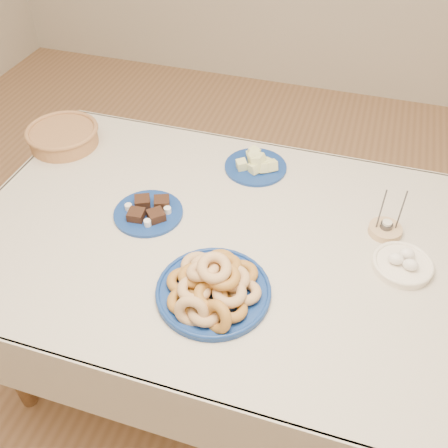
# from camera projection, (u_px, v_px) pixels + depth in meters

# --- Properties ---
(ground) EXTENTS (5.00, 5.00, 0.00)m
(ground) POSITION_uv_depth(u_px,v_px,m) (228.00, 362.00, 2.12)
(ground) COLOR #946846
(ground) RESTS_ON ground
(dining_table) EXTENTS (1.71, 1.11, 0.75)m
(dining_table) POSITION_uv_depth(u_px,v_px,m) (228.00, 259.00, 1.67)
(dining_table) COLOR brown
(dining_table) RESTS_ON ground
(donut_platter) EXTENTS (0.36, 0.36, 0.15)m
(donut_platter) POSITION_uv_depth(u_px,v_px,m) (213.00, 287.00, 1.40)
(donut_platter) COLOR navy
(donut_platter) RESTS_ON dining_table
(melon_plate) EXTENTS (0.24, 0.24, 0.08)m
(melon_plate) POSITION_uv_depth(u_px,v_px,m) (256.00, 164.00, 1.85)
(melon_plate) COLOR navy
(melon_plate) RESTS_ON dining_table
(brownie_plate) EXTENTS (0.31, 0.31, 0.04)m
(brownie_plate) POSITION_uv_depth(u_px,v_px,m) (149.00, 212.00, 1.67)
(brownie_plate) COLOR navy
(brownie_plate) RESTS_ON dining_table
(wicker_basket) EXTENTS (0.37, 0.37, 0.07)m
(wicker_basket) POSITION_uv_depth(u_px,v_px,m) (63.00, 136.00, 1.96)
(wicker_basket) COLOR #8D5D38
(wicker_basket) RESTS_ON dining_table
(candle_holder) EXTENTS (0.13, 0.13, 0.18)m
(candle_holder) POSITION_uv_depth(u_px,v_px,m) (385.00, 229.00, 1.60)
(candle_holder) COLOR tan
(candle_holder) RESTS_ON dining_table
(egg_bowl) EXTENTS (0.19, 0.19, 0.06)m
(egg_bowl) POSITION_uv_depth(u_px,v_px,m) (403.00, 264.00, 1.49)
(egg_bowl) COLOR white
(egg_bowl) RESTS_ON dining_table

